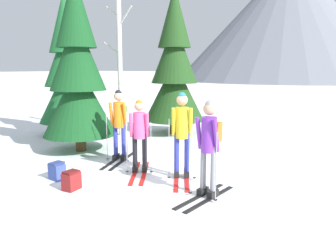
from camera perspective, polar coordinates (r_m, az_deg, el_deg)
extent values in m
plane|color=white|center=(7.50, -2.62, -8.42)|extent=(400.00, 400.00, 0.00)
cube|color=black|center=(8.66, -7.76, -5.92)|extent=(0.65, 1.65, 0.02)
cube|color=black|center=(8.74, -9.12, -5.81)|extent=(0.65, 1.65, 0.02)
cube|color=black|center=(8.73, -7.54, -5.30)|extent=(0.19, 0.28, 0.12)
cylinder|color=#2D389E|center=(8.62, -7.61, -2.28)|extent=(0.11, 0.11, 0.86)
cube|color=black|center=(8.81, -8.88, -5.20)|extent=(0.19, 0.28, 0.12)
cylinder|color=#2D389E|center=(8.70, -8.97, -2.20)|extent=(0.11, 0.11, 0.86)
cylinder|color=orange|center=(8.55, -8.40, 1.91)|extent=(0.28, 0.28, 0.65)
sphere|color=tan|center=(8.50, -8.48, 5.08)|extent=(0.23, 0.23, 0.23)
sphere|color=black|center=(8.49, -8.49, 5.55)|extent=(0.17, 0.17, 0.17)
cylinder|color=orange|center=(8.43, -7.41, 1.95)|extent=(0.14, 0.22, 0.61)
cylinder|color=orange|center=(8.56, -9.67, 2.01)|extent=(0.14, 0.22, 0.61)
cylinder|color=#A5A5AD|center=(8.38, -7.03, -1.95)|extent=(0.02, 0.02, 1.29)
cylinder|color=black|center=(8.52, -6.95, -5.81)|extent=(0.07, 0.07, 0.01)
cylinder|color=#A5A5AD|center=(8.58, -10.42, -1.77)|extent=(0.02, 0.02, 1.29)
cylinder|color=black|center=(8.71, -10.30, -5.54)|extent=(0.07, 0.07, 0.01)
cube|color=#4C7238|center=(8.70, -8.00, 2.28)|extent=(0.30, 0.24, 0.36)
cube|color=red|center=(7.65, -4.05, -7.98)|extent=(0.97, 1.51, 0.02)
cube|color=red|center=(7.68, -5.71, -7.95)|extent=(0.97, 1.51, 0.02)
cube|color=black|center=(7.73, -4.00, -7.26)|extent=(0.23, 0.28, 0.12)
cylinder|color=black|center=(7.61, -4.03, -4.13)|extent=(0.11, 0.11, 0.79)
cube|color=black|center=(7.75, -5.63, -7.23)|extent=(0.23, 0.28, 0.12)
cylinder|color=black|center=(7.63, -5.68, -4.12)|extent=(0.11, 0.11, 0.79)
cylinder|color=#E55193|center=(7.50, -4.92, 0.10)|extent=(0.28, 0.28, 0.59)
sphere|color=tan|center=(7.44, -4.97, 3.40)|extent=(0.21, 0.21, 0.21)
sphere|color=#B76019|center=(7.44, -4.98, 3.89)|extent=(0.16, 0.16, 0.16)
cylinder|color=#E55193|center=(7.43, -3.59, 0.14)|extent=(0.17, 0.21, 0.56)
cylinder|color=#E55193|center=(7.46, -6.35, 0.15)|extent=(0.17, 0.21, 0.56)
cylinder|color=#A5A5AD|center=(7.41, -2.92, -3.90)|extent=(0.02, 0.02, 1.18)
cylinder|color=black|center=(7.55, -2.89, -7.82)|extent=(0.07, 0.07, 0.01)
cylinder|color=#A5A5AD|center=(7.46, -7.07, -3.86)|extent=(0.02, 0.02, 1.18)
cylinder|color=black|center=(7.60, -6.99, -7.75)|extent=(0.07, 0.07, 0.01)
cube|color=black|center=(7.67, -4.80, 0.53)|extent=(0.31, 0.27, 0.36)
cube|color=red|center=(7.26, 3.22, -8.97)|extent=(0.89, 1.45, 0.02)
cube|color=red|center=(7.26, 1.47, -8.96)|extent=(0.89, 1.45, 0.02)
cube|color=black|center=(7.33, 3.22, -8.20)|extent=(0.22, 0.28, 0.12)
cylinder|color=#2D389E|center=(7.20, 3.26, -4.56)|extent=(0.11, 0.11, 0.88)
cube|color=black|center=(7.33, 1.48, -8.19)|extent=(0.22, 0.28, 0.12)
cylinder|color=#2D389E|center=(7.20, 1.50, -4.55)|extent=(0.11, 0.11, 0.88)
cylinder|color=yellow|center=(7.06, 2.41, 0.56)|extent=(0.28, 0.28, 0.66)
sphere|color=tan|center=(7.00, 2.44, 4.48)|extent=(0.24, 0.24, 0.24)
sphere|color=#1E6B7A|center=(6.99, 2.45, 5.06)|extent=(0.18, 0.18, 0.18)
cylinder|color=yellow|center=(7.00, 3.89, 0.61)|extent=(0.17, 0.22, 0.63)
cylinder|color=yellow|center=(7.00, 0.94, 0.63)|extent=(0.17, 0.22, 0.63)
cylinder|color=#A5A5AD|center=(7.00, 4.60, -4.15)|extent=(0.02, 0.02, 1.32)
cylinder|color=black|center=(7.17, 4.53, -8.80)|extent=(0.07, 0.07, 0.01)
cylinder|color=#A5A5AD|center=(7.00, 0.17, -4.11)|extent=(0.02, 0.02, 1.32)
cylinder|color=black|center=(7.17, 0.16, -8.77)|extent=(0.07, 0.07, 0.01)
cube|color=black|center=(6.24, 7.18, -12.27)|extent=(0.28, 1.57, 0.02)
cube|color=black|center=(6.35, 5.46, -11.83)|extent=(0.28, 1.57, 0.02)
cube|color=black|center=(6.29, 7.69, -11.39)|extent=(0.14, 0.27, 0.12)
cylinder|color=gray|center=(6.14, 7.79, -7.34)|extent=(0.11, 0.11, 0.85)
cube|color=black|center=(6.40, 5.98, -10.98)|extent=(0.14, 0.27, 0.12)
cylinder|color=gray|center=(6.25, 6.05, -6.99)|extent=(0.11, 0.11, 0.85)
cylinder|color=purple|center=(6.04, 7.04, -1.48)|extent=(0.28, 0.28, 0.64)
sphere|color=tan|center=(5.97, 7.13, 2.94)|extent=(0.23, 0.23, 0.23)
sphere|color=gray|center=(5.96, 7.14, 3.60)|extent=(0.17, 0.17, 0.17)
cylinder|color=purple|center=(5.90, 8.21, -1.61)|extent=(0.10, 0.21, 0.61)
cylinder|color=purple|center=(6.09, 5.30, -1.20)|extent=(0.10, 0.21, 0.61)
cylinder|color=#A5A5AD|center=(5.89, 8.23, -7.16)|extent=(0.02, 0.02, 1.28)
cylinder|color=black|center=(6.08, 8.09, -12.39)|extent=(0.07, 0.07, 0.01)
cylinder|color=#A5A5AD|center=(6.17, 3.90, -6.29)|extent=(0.02, 0.02, 1.28)
cylinder|color=black|center=(6.35, 3.84, -11.31)|extent=(0.07, 0.07, 0.01)
cube|color=#99661E|center=(6.18, 7.88, -0.95)|extent=(0.28, 0.19, 0.36)
cylinder|color=#51381E|center=(12.44, -16.56, 0.77)|extent=(0.29, 0.29, 0.94)
cone|color=#195628|center=(12.33, -16.78, 5.33)|extent=(2.01, 2.01, 1.99)
cone|color=#195628|center=(12.30, -17.08, 11.16)|extent=(1.54, 1.54, 1.99)
cone|color=#195628|center=(12.39, -17.36, 16.47)|extent=(1.10, 1.10, 1.99)
cylinder|color=#51381E|center=(9.85, -14.74, -1.44)|extent=(0.30, 0.30, 0.95)
cone|color=#14471E|center=(9.71, -15.00, 4.38)|extent=(2.03, 2.03, 2.01)
cone|color=#14471E|center=(9.68, -15.34, 11.86)|extent=(1.55, 1.55, 2.01)
cone|color=#14471E|center=(9.79, -15.67, 18.66)|extent=(1.11, 1.11, 2.01)
cylinder|color=#51381E|center=(12.06, 1.07, 1.04)|extent=(0.31, 0.31, 1.00)
cone|color=#1E4219|center=(11.94, 1.08, 6.05)|extent=(2.14, 2.14, 2.11)
cone|color=#1E4219|center=(11.92, 1.10, 12.45)|extent=(1.63, 1.63, 2.11)
cone|color=#1E4219|center=(12.04, 1.12, 18.27)|extent=(1.17, 1.17, 2.11)
cylinder|color=silver|center=(11.77, -8.23, 10.16)|extent=(0.17, 0.17, 4.86)
cylinder|color=silver|center=(12.22, -9.53, 18.76)|extent=(0.75, 0.28, 0.45)
cylinder|color=silver|center=(12.03, -9.58, 13.03)|extent=(0.74, 0.09, 0.46)
cylinder|color=silver|center=(11.69, -7.36, 18.14)|extent=(0.62, 0.10, 0.63)
cube|color=maroon|center=(6.87, -16.19, -9.07)|extent=(0.27, 0.34, 0.34)
cube|color=maroon|center=(6.81, -16.27, -7.56)|extent=(0.22, 0.28, 0.04)
cube|color=#384C99|center=(7.55, -18.47, -7.45)|extent=(0.34, 0.27, 0.34)
cube|color=navy|center=(7.50, -18.55, -6.06)|extent=(0.22, 0.28, 0.04)
cone|color=slate|center=(70.53, 19.75, 16.60)|extent=(42.32, 42.32, 22.55)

